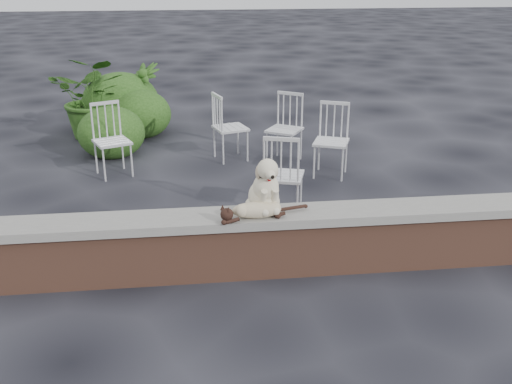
{
  "coord_description": "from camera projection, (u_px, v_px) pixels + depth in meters",
  "views": [
    {
      "loc": [
        -1.08,
        -4.68,
        2.64
      ],
      "look_at": [
        -0.5,
        0.2,
        0.7
      ],
      "focal_mm": 41.52,
      "sensor_mm": 36.0,
      "label": 1
    }
  ],
  "objects": [
    {
      "name": "chair_e",
      "position": [
        230.0,
        127.0,
        8.22
      ],
      "size": [
        0.7,
        0.7,
        0.94
      ],
      "primitive_type": null,
      "rotation": [
        0.0,
        0.0,
        1.86
      ],
      "color": "silver",
      "rests_on": "ground"
    },
    {
      "name": "chair_b",
      "position": [
        284.0,
        129.0,
        8.13
      ],
      "size": [
        0.77,
        0.77,
        0.94
      ],
      "primitive_type": null,
      "rotation": [
        0.0,
        0.0,
        -0.57
      ],
      "color": "silver",
      "rests_on": "ground"
    },
    {
      "name": "dog",
      "position": [
        264.0,
        183.0,
        5.11
      ],
      "size": [
        0.41,
        0.5,
        0.52
      ],
      "primitive_type": null,
      "rotation": [
        0.0,
        0.0,
        0.17
      ],
      "color": "beige",
      "rests_on": "capstone"
    },
    {
      "name": "capstone",
      "position": [
        315.0,
        215.0,
        5.22
      ],
      "size": [
        6.2,
        0.4,
        0.08
      ],
      "primitive_type": "cube",
      "color": "slate",
      "rests_on": "brick_wall"
    },
    {
      "name": "ground",
      "position": [
        313.0,
        269.0,
        5.41
      ],
      "size": [
        60.0,
        60.0,
        0.0
      ],
      "primitive_type": "plane",
      "color": "black",
      "rests_on": "ground"
    },
    {
      "name": "chair_c",
      "position": [
        283.0,
        174.0,
        6.4
      ],
      "size": [
        0.7,
        0.7,
        0.94
      ],
      "primitive_type": null,
      "rotation": [
        0.0,
        0.0,
        2.85
      ],
      "color": "silver",
      "rests_on": "ground"
    },
    {
      "name": "brick_wall",
      "position": [
        314.0,
        244.0,
        5.32
      ],
      "size": [
        6.0,
        0.3,
        0.5
      ],
      "primitive_type": "cube",
      "color": "brown",
      "rests_on": "ground"
    },
    {
      "name": "cat",
      "position": [
        257.0,
        209.0,
        5.03
      ],
      "size": [
        0.97,
        0.39,
        0.16
      ],
      "primitive_type": null,
      "rotation": [
        0.0,
        0.0,
        0.17
      ],
      "color": "#C1AE89",
      "rests_on": "capstone"
    },
    {
      "name": "chair_a",
      "position": [
        112.0,
        140.0,
        7.6
      ],
      "size": [
        0.74,
        0.74,
        0.94
      ],
      "primitive_type": null,
      "rotation": [
        0.0,
        0.0,
        0.41
      ],
      "color": "silver",
      "rests_on": "ground"
    },
    {
      "name": "shrubbery",
      "position": [
        124.0,
        112.0,
        9.31
      ],
      "size": [
        1.45,
        2.42,
        1.0
      ],
      "color": "#1B3F12",
      "rests_on": "ground"
    },
    {
      "name": "potted_plant_a",
      "position": [
        93.0,
        97.0,
        9.17
      ],
      "size": [
        1.37,
        1.26,
        1.29
      ],
      "primitive_type": "imported",
      "rotation": [
        0.0,
        0.0,
        -0.24
      ],
      "color": "#1B3F12",
      "rests_on": "ground"
    },
    {
      "name": "potted_plant_b",
      "position": [
        145.0,
        97.0,
        9.71
      ],
      "size": [
        0.85,
        0.85,
        1.08
      ],
      "primitive_type": "imported",
      "rotation": [
        0.0,
        0.0,
        -0.86
      ],
      "color": "#1B3F12",
      "rests_on": "ground"
    },
    {
      "name": "chair_d",
      "position": [
        331.0,
        141.0,
        7.58
      ],
      "size": [
        0.73,
        0.73,
        0.94
      ],
      "primitive_type": null,
      "rotation": [
        0.0,
        0.0,
        -0.39
      ],
      "color": "silver",
      "rests_on": "ground"
    }
  ]
}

